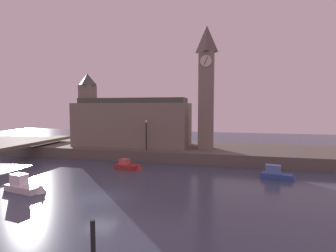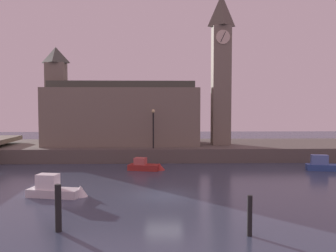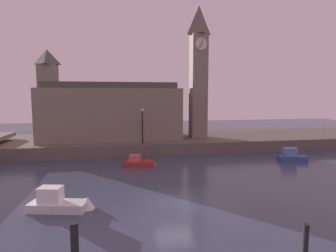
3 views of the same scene
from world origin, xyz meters
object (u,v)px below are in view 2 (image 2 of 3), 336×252
at_px(mooring_post_right, 250,216).
at_px(boat_ferry_white, 59,190).
at_px(parliament_hall, 119,113).
at_px(mooring_post_left, 58,208).
at_px(boat_dinghy_red, 148,166).
at_px(boat_tour_blue, 325,165).
at_px(streetlamp, 153,124).
at_px(clock_tower, 221,67).

distance_m(mooring_post_right, boat_ferry_white, 13.63).
distance_m(parliament_hall, mooring_post_right, 29.22).
relative_size(mooring_post_left, boat_dinghy_red, 0.62).
bearing_deg(boat_tour_blue, parliament_hall, 153.94).
relative_size(parliament_hall, streetlamp, 4.24).
xyz_separation_m(mooring_post_left, mooring_post_right, (9.25, -0.88, -0.20)).
bearing_deg(boat_tour_blue, boat_ferry_white, -157.08).
relative_size(clock_tower, mooring_post_left, 7.42).
bearing_deg(boat_ferry_white, parliament_hall, 83.80).
bearing_deg(streetlamp, boat_dinghy_red, -95.75).
bearing_deg(mooring_post_right, mooring_post_left, 174.55).
height_order(clock_tower, boat_ferry_white, clock_tower).
relative_size(boat_tour_blue, boat_ferry_white, 0.85).
distance_m(clock_tower, mooring_post_left, 30.08).
distance_m(boat_tour_blue, boat_dinghy_red, 16.79).
bearing_deg(boat_dinghy_red, clock_tower, 45.31).
bearing_deg(mooring_post_right, boat_ferry_white, 143.99).
bearing_deg(boat_ferry_white, boat_tour_blue, 22.92).
xyz_separation_m(streetlamp, mooring_post_right, (4.78, -23.12, -3.12)).
xyz_separation_m(clock_tower, mooring_post_left, (-12.33, -25.79, -9.35)).
bearing_deg(boat_ferry_white, streetlamp, 67.55).
xyz_separation_m(mooring_post_left, boat_dinghy_red, (3.98, 17.34, -0.80)).
bearing_deg(clock_tower, mooring_post_right, -96.61).
xyz_separation_m(parliament_hall, boat_tour_blue, (20.41, -9.98, -4.68)).
height_order(streetlamp, mooring_post_right, streetlamp).
height_order(mooring_post_right, boat_ferry_white, mooring_post_right).
xyz_separation_m(parliament_hall, mooring_post_left, (-0.35, -26.63, -4.00)).
relative_size(streetlamp, mooring_post_right, 2.15).
relative_size(streetlamp, boat_dinghy_red, 1.11).
height_order(mooring_post_right, boat_tour_blue, mooring_post_right).
distance_m(streetlamp, boat_tour_blue, 17.59).
height_order(boat_tour_blue, boat_ferry_white, boat_ferry_white).
relative_size(parliament_hall, boat_dinghy_red, 4.72).
relative_size(mooring_post_right, boat_tour_blue, 0.53).
height_order(parliament_hall, boat_tour_blue, parliament_hall).
relative_size(mooring_post_left, boat_ferry_white, 0.54).
relative_size(boat_dinghy_red, boat_ferry_white, 0.87).
xyz_separation_m(clock_tower, boat_dinghy_red, (-8.36, -8.45, -10.15)).
relative_size(parliament_hall, boat_tour_blue, 4.81).
bearing_deg(parliament_hall, mooring_post_left, -90.74).
height_order(clock_tower, parliament_hall, clock_tower).
bearing_deg(parliament_hall, mooring_post_right, -72.08).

